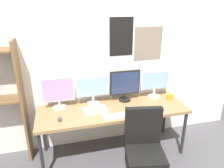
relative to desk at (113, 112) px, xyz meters
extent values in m
cube|color=silver|center=(0.00, 0.42, 0.61)|extent=(4.48, 0.10, 2.60)
cube|color=black|center=(0.22, 0.37, 0.98)|extent=(0.35, 0.01, 0.54)
cube|color=gray|center=(0.64, 0.37, 0.86)|extent=(0.43, 0.01, 0.49)
cube|color=#936D47|center=(0.00, 0.00, 0.03)|extent=(2.08, 0.68, 0.04)
cylinder|color=#262628|center=(-0.99, -0.29, -0.34)|extent=(0.04, 0.04, 0.70)
cylinder|color=#262628|center=(0.99, -0.29, -0.34)|extent=(0.04, 0.04, 0.70)
cylinder|color=#262628|center=(-0.99, 0.29, -0.34)|extent=(0.04, 0.04, 0.70)
cylinder|color=#262628|center=(0.99, 0.29, -0.34)|extent=(0.04, 0.04, 0.70)
cube|color=brown|center=(-1.19, 0.23, 0.17)|extent=(0.03, 0.28, 1.71)
cube|color=black|center=(0.20, -0.71, -0.22)|extent=(0.52, 0.52, 0.08)
cube|color=black|center=(0.24, -0.52, 0.06)|extent=(0.45, 0.15, 0.48)
cylinder|color=silver|center=(-0.72, 0.21, 0.06)|extent=(0.18, 0.18, 0.02)
cylinder|color=silver|center=(-0.72, 0.21, 0.12)|extent=(0.03, 0.03, 0.09)
cube|color=silver|center=(-0.72, 0.21, 0.33)|extent=(0.44, 0.03, 0.35)
cube|color=#B28CE5|center=(-0.72, 0.20, 0.33)|extent=(0.41, 0.01, 0.31)
cylinder|color=silver|center=(-0.24, 0.21, 0.06)|extent=(0.18, 0.18, 0.02)
cylinder|color=silver|center=(-0.24, 0.21, 0.13)|extent=(0.03, 0.03, 0.11)
cube|color=silver|center=(-0.24, 0.21, 0.33)|extent=(0.47, 0.03, 0.30)
cube|color=#8CB2F2|center=(-0.24, 0.20, 0.33)|extent=(0.43, 0.01, 0.27)
cylinder|color=black|center=(0.24, 0.21, 0.06)|extent=(0.18, 0.18, 0.02)
cylinder|color=black|center=(0.24, 0.21, 0.11)|extent=(0.03, 0.03, 0.08)
cube|color=black|center=(0.24, 0.21, 0.34)|extent=(0.45, 0.03, 0.36)
cube|color=navy|center=(0.24, 0.20, 0.34)|extent=(0.42, 0.01, 0.33)
cylinder|color=silver|center=(0.72, 0.21, 0.06)|extent=(0.18, 0.18, 0.02)
cylinder|color=silver|center=(0.72, 0.21, 0.13)|extent=(0.03, 0.03, 0.12)
cube|color=silver|center=(0.72, 0.21, 0.34)|extent=(0.46, 0.03, 0.29)
cube|color=#8CB2F2|center=(0.72, 0.20, 0.34)|extent=(0.42, 0.01, 0.26)
cube|color=silver|center=(0.00, -0.23, 0.06)|extent=(0.38, 0.13, 0.02)
ellipsoid|color=#38383D|center=(-0.73, -0.13, 0.07)|extent=(0.06, 0.10, 0.03)
cube|color=silver|center=(-0.25, -0.01, 0.06)|extent=(0.34, 0.25, 0.02)
cylinder|color=orange|center=(0.91, 0.06, 0.10)|extent=(0.08, 0.08, 0.09)
torus|color=orange|center=(0.95, 0.06, 0.10)|extent=(0.06, 0.01, 0.06)
camera|label=1|loc=(-0.68, -2.56, 1.47)|focal=34.26mm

